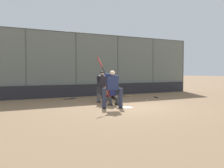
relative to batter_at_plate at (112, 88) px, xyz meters
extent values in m
plane|color=#846647|center=(-0.73, 0.09, -0.93)|extent=(160.00, 160.00, 0.00)
cube|color=white|center=(-0.73, 0.09, -0.92)|extent=(0.43, 0.43, 0.01)
cylinder|color=#515651|center=(-10.37, -6.08, 1.20)|extent=(0.08, 0.08, 4.25)
cylinder|color=#515651|center=(-7.15, -6.08, 1.20)|extent=(0.08, 0.08, 4.25)
cylinder|color=#515651|center=(-3.94, -6.08, 1.20)|extent=(0.08, 0.08, 4.25)
cylinder|color=#515651|center=(-0.73, -6.08, 1.20)|extent=(0.08, 0.08, 4.25)
cylinder|color=#515651|center=(2.49, -6.08, 1.20)|extent=(0.08, 0.08, 4.25)
cube|color=slate|center=(-0.73, -6.08, 1.20)|extent=(19.28, 0.01, 4.25)
cylinder|color=#515651|center=(-0.73, -6.08, 3.29)|extent=(19.28, 0.06, 0.06)
cube|color=#28282D|center=(-0.73, -5.98, -0.53)|extent=(18.90, 0.18, 0.80)
cube|color=slate|center=(2.04, -8.65, -0.87)|extent=(13.50, 3.05, 0.12)
cube|color=slate|center=(2.04, -7.55, -0.71)|extent=(13.50, 0.55, 0.44)
cube|color=#B7BABC|center=(2.04, -7.55, -0.45)|extent=(13.50, 0.24, 0.08)
cube|color=slate|center=(2.04, -8.10, -0.55)|extent=(13.50, 0.55, 0.76)
cube|color=#B7BABC|center=(2.04, -8.10, -0.13)|extent=(13.50, 0.24, 0.08)
cube|color=slate|center=(2.04, -8.65, -0.39)|extent=(13.50, 0.55, 1.08)
cube|color=#B7BABC|center=(2.04, -8.65, 0.19)|extent=(13.50, 0.24, 0.08)
cube|color=slate|center=(2.04, -9.20, -0.23)|extent=(13.50, 0.55, 1.40)
cube|color=#B7BABC|center=(2.04, -9.20, 0.51)|extent=(13.50, 0.24, 0.08)
cube|color=slate|center=(2.04, -9.75, -0.07)|extent=(13.50, 0.55, 1.72)
cube|color=#B7BABC|center=(2.04, -9.75, 0.83)|extent=(13.50, 0.24, 0.08)
cylinder|color=#2D334C|center=(-0.37, 0.11, -0.47)|extent=(0.19, 0.19, 0.91)
cube|color=black|center=(-0.37, 0.11, -0.89)|extent=(0.18, 0.30, 0.08)
cylinder|color=#2D334C|center=(0.36, -0.10, -0.47)|extent=(0.19, 0.19, 0.91)
cube|color=black|center=(0.36, -0.10, -0.89)|extent=(0.18, 0.30, 0.08)
cube|color=navy|center=(-0.01, 0.01, 0.22)|extent=(0.55, 0.41, 0.63)
sphere|color=beige|center=(-0.01, 0.01, 0.65)|extent=(0.23, 0.23, 0.23)
cylinder|color=navy|center=(-0.01, -0.02, 0.55)|extent=(0.63, 0.32, 0.24)
cylinder|color=navy|center=(0.28, -0.10, 0.55)|extent=(0.13, 0.16, 0.17)
sphere|color=black|center=(0.27, -0.12, 0.61)|extent=(0.04, 0.04, 0.04)
cylinder|color=black|center=(0.31, -0.22, 0.77)|extent=(0.10, 0.22, 0.33)
cylinder|color=maroon|center=(0.38, -0.44, 1.15)|extent=(0.17, 0.34, 0.47)
cylinder|color=#333333|center=(-0.81, -0.94, -0.78)|extent=(0.15, 0.15, 0.30)
cylinder|color=#333333|center=(-0.77, -1.14, -0.61)|extent=(0.25, 0.48, 0.24)
cube|color=black|center=(-0.81, -0.94, -0.89)|extent=(0.14, 0.27, 0.08)
cylinder|color=#333333|center=(-0.41, -0.87, -0.78)|extent=(0.15, 0.15, 0.30)
cylinder|color=#333333|center=(-0.37, -1.07, -0.61)|extent=(0.25, 0.48, 0.24)
cube|color=black|center=(-0.41, -0.87, -0.89)|extent=(0.14, 0.27, 0.08)
cube|color=maroon|center=(-0.57, -1.15, -0.24)|extent=(0.49, 0.42, 0.55)
cube|color=#191E47|center=(-0.59, -1.00, -0.24)|extent=(0.41, 0.20, 0.46)
sphere|color=brown|center=(-0.57, -1.15, 0.11)|extent=(0.20, 0.20, 0.20)
sphere|color=#191E47|center=(-0.57, -1.15, 0.14)|extent=(0.23, 0.23, 0.23)
cylinder|color=maroon|center=(-0.77, -0.94, -0.07)|extent=(0.21, 0.54, 0.16)
ellipsoid|color=black|center=(-0.71, -0.68, -0.10)|extent=(0.31, 0.15, 0.24)
cylinder|color=brown|center=(-0.30, -1.10, -0.21)|extent=(0.14, 0.32, 0.44)
cylinder|color=#4C4C51|center=(-0.85, -2.26, -0.51)|extent=(0.18, 0.18, 0.85)
cube|color=black|center=(-0.85, -2.26, -0.89)|extent=(0.12, 0.28, 0.08)
cylinder|color=#4C4C51|center=(-0.46, -2.27, -0.51)|extent=(0.18, 0.18, 0.85)
cube|color=black|center=(-0.46, -2.27, -0.89)|extent=(0.12, 0.28, 0.08)
cube|color=black|center=(-0.66, -2.21, 0.22)|extent=(0.47, 0.42, 0.65)
sphere|color=tan|center=(-0.66, -2.21, 0.62)|extent=(0.21, 0.21, 0.21)
cylinder|color=black|center=(-0.66, -2.21, 0.68)|extent=(0.22, 0.22, 0.07)
cylinder|color=black|center=(-0.92, -2.14, 0.02)|extent=(0.15, 0.24, 0.90)
cylinder|color=black|center=(-0.39, -2.15, 0.02)|extent=(0.14, 0.24, 0.90)
sphere|color=black|center=(0.71, -4.42, -0.90)|extent=(0.04, 0.04, 0.04)
cylinder|color=black|center=(0.54, -4.48, -0.90)|extent=(0.35, 0.15, 0.03)
cylinder|color=#28282D|center=(0.13, -4.62, -0.90)|extent=(0.49, 0.23, 0.07)
sphere|color=black|center=(-3.30, -4.67, -0.90)|extent=(0.04, 0.04, 0.04)
cylinder|color=black|center=(-3.47, -4.63, -0.90)|extent=(0.35, 0.10, 0.03)
cylinder|color=tan|center=(-3.88, -4.54, -0.90)|extent=(0.48, 0.17, 0.07)
sphere|color=black|center=(-5.03, -3.34, -0.90)|extent=(0.04, 0.04, 0.04)
cylinder|color=black|center=(-4.96, -3.17, -0.90)|extent=(0.16, 0.35, 0.03)
cylinder|color=#28282D|center=(-4.79, -2.77, -0.90)|extent=(0.25, 0.49, 0.07)
ellipsoid|color=black|center=(-1.76, -4.20, -0.87)|extent=(0.31, 0.20, 0.11)
ellipsoid|color=black|center=(-1.67, -4.10, -0.88)|extent=(0.11, 0.09, 0.09)
sphere|color=white|center=(-3.13, -1.56, -0.89)|extent=(0.07, 0.07, 0.07)
camera|label=1|loc=(5.79, 10.14, 0.72)|focal=42.00mm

